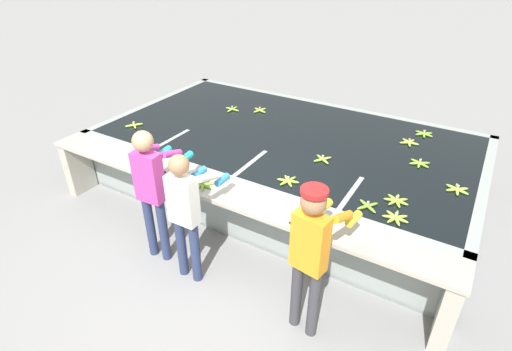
{
  "coord_description": "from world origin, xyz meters",
  "views": [
    {
      "loc": [
        2.44,
        -2.94,
        3.45
      ],
      "look_at": [
        0.0,
        1.11,
        0.62
      ],
      "focal_mm": 28.0,
      "sensor_mm": 36.0,
      "label": 1
    }
  ],
  "objects_px": {
    "banana_bunch_floating_1": "(323,159)",
    "banana_bunch_floating_7": "(395,218)",
    "worker_1": "(186,208)",
    "knife_1": "(167,173)",
    "banana_bunch_floating_11": "(288,181)",
    "banana_bunch_floating_3": "(232,109)",
    "banana_bunch_floating_5": "(368,206)",
    "banana_bunch_floating_0": "(420,163)",
    "banana_bunch_floating_9": "(457,189)",
    "banana_bunch_floating_4": "(424,134)",
    "banana_bunch_ledge_0": "(203,185)",
    "banana_bunch_floating_2": "(260,110)",
    "banana_bunch_floating_6": "(396,200)",
    "banana_bunch_floating_10": "(409,142)",
    "worker_0": "(152,185)",
    "banana_bunch_floating_8": "(134,125)",
    "knife_0": "(300,221)",
    "worker_2": "(311,249)"
  },
  "relations": [
    {
      "from": "banana_bunch_floating_5",
      "to": "knife_1",
      "type": "relative_size",
      "value": 0.71
    },
    {
      "from": "knife_0",
      "to": "knife_1",
      "type": "height_order",
      "value": "same"
    },
    {
      "from": "banana_bunch_floating_6",
      "to": "banana_bunch_floating_10",
      "type": "relative_size",
      "value": 1.01
    },
    {
      "from": "banana_bunch_floating_0",
      "to": "banana_bunch_floating_4",
      "type": "bearing_deg",
      "value": 98.08
    },
    {
      "from": "worker_2",
      "to": "knife_1",
      "type": "height_order",
      "value": "worker_2"
    },
    {
      "from": "banana_bunch_floating_1",
      "to": "worker_0",
      "type": "bearing_deg",
      "value": -126.97
    },
    {
      "from": "banana_bunch_floating_5",
      "to": "worker_1",
      "type": "bearing_deg",
      "value": -145.85
    },
    {
      "from": "knife_1",
      "to": "banana_bunch_floating_11",
      "type": "bearing_deg",
      "value": 23.4
    },
    {
      "from": "banana_bunch_floating_0",
      "to": "knife_0",
      "type": "distance_m",
      "value": 2.09
    },
    {
      "from": "banana_bunch_floating_3",
      "to": "knife_1",
      "type": "relative_size",
      "value": 0.8
    },
    {
      "from": "banana_bunch_floating_1",
      "to": "knife_0",
      "type": "distance_m",
      "value": 1.42
    },
    {
      "from": "banana_bunch_floating_3",
      "to": "banana_bunch_floating_9",
      "type": "height_order",
      "value": "same"
    },
    {
      "from": "worker_1",
      "to": "knife_1",
      "type": "relative_size",
      "value": 4.59
    },
    {
      "from": "banana_bunch_floating_5",
      "to": "banana_bunch_floating_8",
      "type": "distance_m",
      "value": 3.85
    },
    {
      "from": "banana_bunch_floating_1",
      "to": "knife_1",
      "type": "height_order",
      "value": "banana_bunch_floating_1"
    },
    {
      "from": "banana_bunch_floating_1",
      "to": "banana_bunch_floating_0",
      "type": "bearing_deg",
      "value": 26.17
    },
    {
      "from": "banana_bunch_floating_0",
      "to": "knife_1",
      "type": "xyz_separation_m",
      "value": [
        -2.68,
        -1.89,
        -0.01
      ]
    },
    {
      "from": "banana_bunch_floating_5",
      "to": "knife_1",
      "type": "distance_m",
      "value": 2.46
    },
    {
      "from": "worker_2",
      "to": "banana_bunch_floating_6",
      "type": "bearing_deg",
      "value": 72.47
    },
    {
      "from": "banana_bunch_floating_11",
      "to": "knife_0",
      "type": "relative_size",
      "value": 1.03
    },
    {
      "from": "banana_bunch_floating_7",
      "to": "knife_0",
      "type": "bearing_deg",
      "value": -145.51
    },
    {
      "from": "banana_bunch_floating_6",
      "to": "knife_1",
      "type": "distance_m",
      "value": 2.77
    },
    {
      "from": "worker_0",
      "to": "banana_bunch_floating_4",
      "type": "height_order",
      "value": "worker_0"
    },
    {
      "from": "banana_bunch_floating_7",
      "to": "worker_1",
      "type": "bearing_deg",
      "value": -151.62
    },
    {
      "from": "knife_0",
      "to": "banana_bunch_floating_0",
      "type": "bearing_deg",
      "value": 67.52
    },
    {
      "from": "banana_bunch_floating_2",
      "to": "banana_bunch_floating_6",
      "type": "xyz_separation_m",
      "value": [
        2.7,
        -1.56,
        -0.0
      ]
    },
    {
      "from": "banana_bunch_floating_7",
      "to": "banana_bunch_floating_8",
      "type": "xyz_separation_m",
      "value": [
        -4.16,
        0.32,
        0.0
      ]
    },
    {
      "from": "worker_2",
      "to": "banana_bunch_floating_3",
      "type": "distance_m",
      "value": 3.84
    },
    {
      "from": "banana_bunch_floating_0",
      "to": "banana_bunch_ledge_0",
      "type": "distance_m",
      "value": 2.83
    },
    {
      "from": "banana_bunch_floating_0",
      "to": "banana_bunch_floating_3",
      "type": "xyz_separation_m",
      "value": [
        -3.18,
        0.32,
        0.0
      ]
    },
    {
      "from": "banana_bunch_floating_1",
      "to": "banana_bunch_floating_7",
      "type": "distance_m",
      "value": 1.42
    },
    {
      "from": "worker_1",
      "to": "banana_bunch_floating_0",
      "type": "height_order",
      "value": "worker_1"
    },
    {
      "from": "banana_bunch_floating_1",
      "to": "banana_bunch_floating_9",
      "type": "height_order",
      "value": "same"
    },
    {
      "from": "banana_bunch_floating_8",
      "to": "banana_bunch_ledge_0",
      "type": "bearing_deg",
      "value": -22.99
    },
    {
      "from": "banana_bunch_floating_9",
      "to": "banana_bunch_floating_11",
      "type": "xyz_separation_m",
      "value": [
        -1.79,
        -0.86,
        0.0
      ]
    },
    {
      "from": "banana_bunch_floating_0",
      "to": "banana_bunch_floating_2",
      "type": "xyz_separation_m",
      "value": [
        -2.74,
        0.52,
        0.0
      ]
    },
    {
      "from": "banana_bunch_floating_0",
      "to": "banana_bunch_floating_4",
      "type": "xyz_separation_m",
      "value": [
        -0.14,
        0.98,
        0.0
      ]
    },
    {
      "from": "banana_bunch_floating_3",
      "to": "banana_bunch_floating_6",
      "type": "distance_m",
      "value": 3.41
    },
    {
      "from": "knife_0",
      "to": "banana_bunch_floating_1",
      "type": "bearing_deg",
      "value": 103.58
    },
    {
      "from": "banana_bunch_floating_5",
      "to": "banana_bunch_floating_1",
      "type": "bearing_deg",
      "value": 138.59
    },
    {
      "from": "worker_1",
      "to": "banana_bunch_floating_11",
      "type": "xyz_separation_m",
      "value": [
        0.65,
        1.13,
        -0.05
      ]
    },
    {
      "from": "knife_1",
      "to": "banana_bunch_floating_9",
      "type": "bearing_deg",
      "value": 24.64
    },
    {
      "from": "worker_0",
      "to": "banana_bunch_floating_1",
      "type": "bearing_deg",
      "value": 53.03
    },
    {
      "from": "banana_bunch_floating_7",
      "to": "banana_bunch_floating_0",
      "type": "bearing_deg",
      "value": 91.46
    },
    {
      "from": "banana_bunch_floating_3",
      "to": "banana_bunch_floating_4",
      "type": "bearing_deg",
      "value": 12.29
    },
    {
      "from": "banana_bunch_floating_6",
      "to": "banana_bunch_floating_7",
      "type": "height_order",
      "value": "same"
    },
    {
      "from": "banana_bunch_floating_7",
      "to": "banana_bunch_ledge_0",
      "type": "bearing_deg",
      "value": -165.92
    },
    {
      "from": "banana_bunch_floating_2",
      "to": "banana_bunch_floating_9",
      "type": "xyz_separation_m",
      "value": [
        3.26,
        -0.95,
        -0.0
      ]
    },
    {
      "from": "worker_0",
      "to": "banana_bunch_floating_8",
      "type": "bearing_deg",
      "value": 141.62
    },
    {
      "from": "banana_bunch_floating_4",
      "to": "banana_bunch_ledge_0",
      "type": "height_order",
      "value": "banana_bunch_ledge_0"
    }
  ]
}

